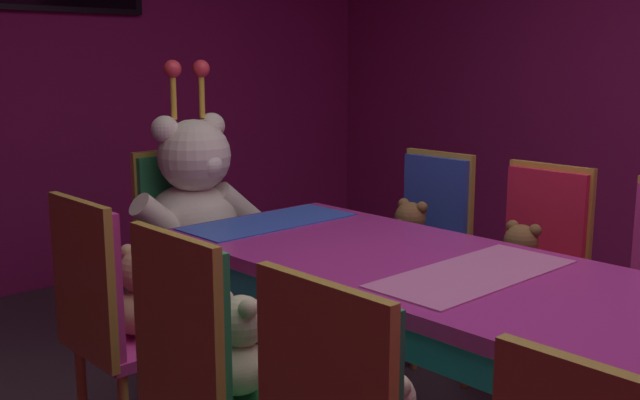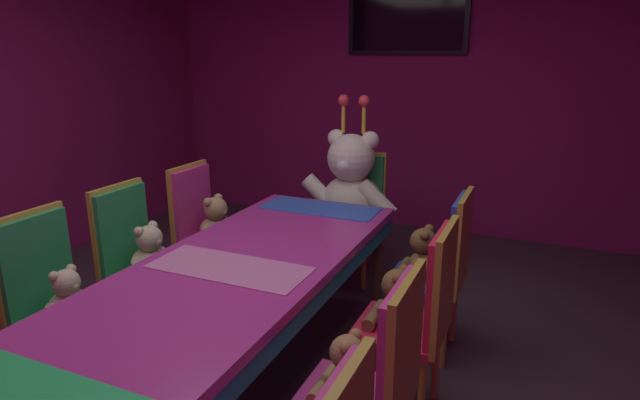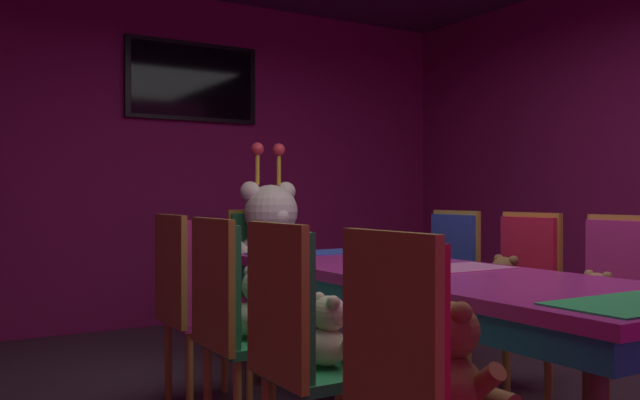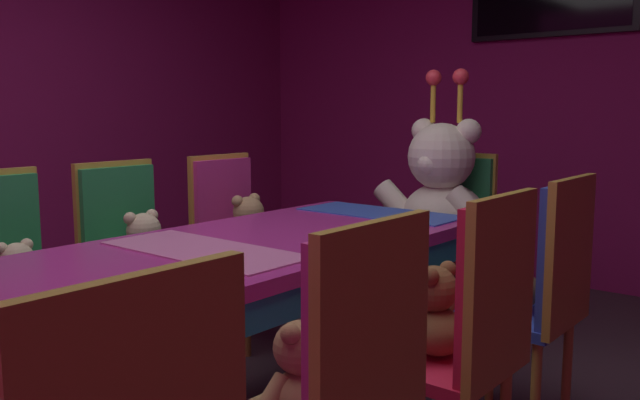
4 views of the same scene
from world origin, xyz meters
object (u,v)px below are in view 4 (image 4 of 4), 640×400
Objects in this scene: chair_left_1 at (1,268)px; teddy_left_3 at (250,231)px; chair_left_2 at (126,245)px; chair_right_2 at (475,322)px; teddy_left_1 at (19,280)px; chair_left_3 at (230,228)px; teddy_right_2 at (432,316)px; banquet_table at (204,275)px; chair_right_1 at (345,384)px; chair_right_3 at (547,281)px; teddy_right_1 at (299,378)px; king_teddy_bear at (439,195)px; teddy_left_2 at (145,251)px; teddy_right_3 at (509,277)px; throne_chair at (454,223)px.

chair_left_1 is 2.84× the size of teddy_left_3.
chair_right_2 is (1.77, -0.00, 0.00)m from chair_left_2.
teddy_left_1 is 0.81× the size of teddy_left_3.
teddy_right_2 is (1.59, -0.63, -0.01)m from chair_left_3.
chair_left_1 is 1.21m from chair_left_3.
banquet_table is 0.92m from chair_right_1.
chair_right_3 is (-0.01, 0.61, 0.00)m from chair_right_2.
teddy_right_2 is 0.32× the size of chair_right_3.
chair_left_3 is at bearing -38.18° from teddy_right_1.
king_teddy_bear is at bearing 40.00° from chair_left_3.
teddy_left_2 is 1.02× the size of teddy_right_3.
chair_right_3 is (0.87, 0.89, -0.06)m from banquet_table.
chair_left_2 is 3.50× the size of teddy_right_1.
chair_left_2 reaches higher than teddy_right_1.
teddy_right_1 is (1.46, -0.03, 0.00)m from teddy_left_1.
teddy_right_1 is at bearing 89.55° from teddy_right_3.
teddy_right_2 is 1.55m from king_teddy_bear.
teddy_right_2 reaches higher than banquet_table.
chair_left_1 is 0.14m from teddy_left_1.
chair_right_3 is (0.13, 0.61, 0.01)m from teddy_right_2.
chair_right_2 is 3.16× the size of teddy_right_2.
teddy_left_2 is at bearing 75.97° from chair_left_1.
teddy_left_3 reaches higher than teddy_right_3.
chair_right_2 is 0.14m from teddy_right_2.
teddy_right_1 is 2.24m from throne_chair.
teddy_left_3 is at bearing -38.48° from throne_chair.
teddy_left_1 is 1.60m from chair_right_1.
teddy_right_2 is at bearing 91.23° from teddy_right_3.
chair_left_3 reaches higher than teddy_left_3.
chair_right_2 is at bearing 30.06° from throne_chair.
chair_left_2 is at bearing -20.78° from teddy_right_1.
chair_left_3 is 1.00× the size of chair_right_3.
chair_left_1 is at bearing -161.69° from banquet_table.
teddy_right_2 is 0.32× the size of throne_chair.
chair_left_3 is 1.24m from throne_chair.
chair_right_1 is 3.16× the size of teddy_right_2.
throne_chair is at bearing -68.05° from chair_right_1.
chair_right_2 reaches higher than teddy_left_2.
teddy_right_2 is at bearing 77.68° from chair_right_3.
teddy_right_3 is at bearing 38.28° from throne_chair.
teddy_left_2 is 0.34× the size of chair_right_3.
chair_right_3 is (1.75, 1.18, 0.00)m from chair_left_1.
chair_left_1 is 1.01× the size of king_teddy_bear.
chair_right_2 is at bearing -105.48° from teddy_right_1.
chair_right_3 is at bearing 20.53° from teddy_left_2.
teddy_left_3 is at bearing -21.65° from chair_right_2.
chair_left_2 and chair_right_2 have the same top height.
teddy_right_3 is (1.61, 1.18, -0.01)m from chair_left_1.
king_teddy_bear reaches higher than teddy_right_3.
chair_left_1 is at bearing -104.03° from teddy_left_2.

